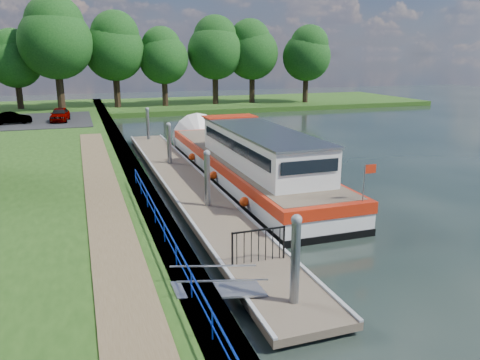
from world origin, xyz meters
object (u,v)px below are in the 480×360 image
object	(u,v)px
pontoon	(186,185)
car_a	(60,114)
car_b	(12,118)
barge	(242,159)

from	to	relation	value
pontoon	car_a	xyz separation A→B (m)	(-6.81, 23.49, 1.30)
car_a	car_b	xyz separation A→B (m)	(-4.08, -0.41, -0.11)
pontoon	car_a	bearing A→B (deg)	106.17
pontoon	car_b	size ratio (longest dim) A/B	9.13
pontoon	car_b	world-z (taller)	car_b
barge	car_b	world-z (taller)	barge
car_a	pontoon	bearing A→B (deg)	-67.52
car_b	barge	bearing A→B (deg)	-152.92
pontoon	car_a	distance (m)	24.49
car_a	car_b	size ratio (longest dim) A/B	1.16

